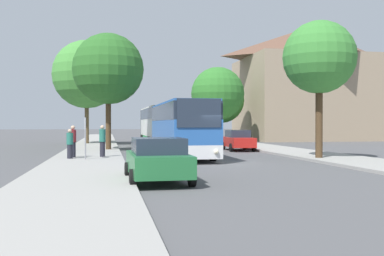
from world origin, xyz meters
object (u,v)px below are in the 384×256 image
bus_middle (159,126)px  tree_right_mid (221,100)px  pedestrian_waiting_far (102,141)px  tree_right_far (319,58)px  bus_stop_sign (85,133)px  pedestrian_walking_back (70,144)px  parked_car_left_curb (158,159)px  tree_left_near (87,74)px  parked_car_right_near (238,140)px  bus_front (181,128)px  tree_right_near (218,94)px  pedestrian_waiting_near (73,141)px  tree_left_far (108,69)px

bus_middle → tree_right_mid: tree_right_mid is taller
pedestrian_waiting_far → tree_right_far: tree_right_far is taller
bus_middle → bus_stop_sign: bus_middle is taller
pedestrian_waiting_far → pedestrian_walking_back: (-1.74, -1.05, -0.12)m
bus_stop_sign → parked_car_left_curb: bearing=-72.5°
bus_stop_sign → tree_right_far: 13.64m
tree_right_mid → tree_left_near: bearing=-155.6°
pedestrian_walking_back → tree_right_mid: (15.34, 26.35, 3.91)m
parked_car_left_curb → parked_car_right_near: bearing=63.9°
bus_front → tree_right_near: bearing=70.0°
parked_car_left_curb → pedestrian_waiting_near: bearing=107.6°
parked_car_right_near → tree_right_near: 15.62m
bus_middle → tree_right_mid: size_ratio=1.47×
parked_car_left_curb → tree_right_far: size_ratio=0.53×
bus_stop_sign → parked_car_right_near: bearing=37.3°
pedestrian_waiting_far → tree_right_mid: bearing=102.5°
pedestrian_waiting_far → tree_right_near: size_ratio=0.22×
parked_car_left_curb → parked_car_right_near: 19.36m
bus_stop_sign → pedestrian_waiting_far: bus_stop_sign is taller
tree_right_far → pedestrian_waiting_near: bearing=168.4°
bus_middle → pedestrian_waiting_far: (-4.94, -14.18, -0.81)m
pedestrian_walking_back → tree_left_near: (0.05, 19.40, 5.90)m
bus_middle → pedestrian_waiting_near: 15.81m
bus_stop_sign → pedestrian_waiting_far: bearing=62.4°
tree_right_far → bus_stop_sign: bearing=174.4°
pedestrian_walking_back → tree_left_far: tree_left_far is taller
pedestrian_waiting_far → tree_left_far: bearing=128.1°
pedestrian_waiting_near → parked_car_right_near: bearing=155.5°
bus_stop_sign → tree_right_far: size_ratio=0.29×
pedestrian_waiting_near → bus_front: bearing=135.9°
tree_right_near → tree_right_far: 24.48m
parked_car_right_near → pedestrian_waiting_near: pedestrian_waiting_near is taller
parked_car_left_curb → bus_stop_sign: bus_stop_sign is taller
tree_right_mid → tree_right_far: 28.33m
bus_middle → pedestrian_walking_back: (-6.68, -15.23, -0.92)m
bus_front → tree_left_near: (-6.47, 17.32, 5.07)m
parked_car_right_near → bus_stop_sign: bus_stop_sign is taller
pedestrian_waiting_near → tree_right_mid: size_ratio=0.24×
bus_middle → tree_right_near: tree_right_near is taller
tree_left_near → tree_right_near: 14.34m
bus_front → bus_middle: bearing=89.3°
bus_front → bus_stop_sign: bus_front is taller
tree_left_far → tree_right_mid: (13.25, 17.69, -1.28)m
tree_left_near → tree_left_far: tree_left_near is taller
bus_stop_sign → tree_left_near: 20.75m
tree_left_far → tree_right_mid: tree_left_far is taller
pedestrian_walking_back → tree_right_mid: 30.74m
bus_stop_sign → tree_right_mid: tree_right_mid is taller
pedestrian_walking_back → tree_right_far: bearing=40.2°
pedestrian_walking_back → tree_left_far: bearing=124.6°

